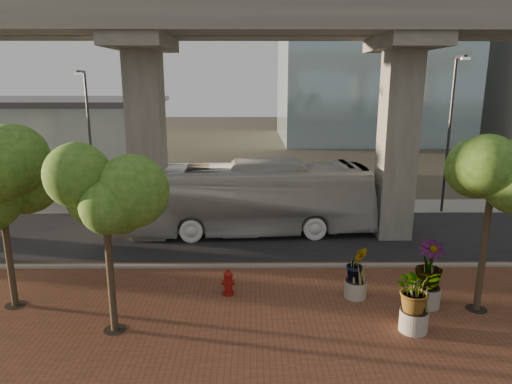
{
  "coord_description": "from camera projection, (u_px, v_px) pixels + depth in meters",
  "views": [
    {
      "loc": [
        -1.01,
        -19.76,
        7.62
      ],
      "look_at": [
        -0.81,
        0.5,
        2.67
      ],
      "focal_mm": 32.0,
      "sensor_mm": 36.0,
      "label": 1
    }
  ],
  "objects": [
    {
      "name": "ground",
      "position": [
        274.0,
        251.0,
        21.01
      ],
      "size": [
        160.0,
        160.0,
        0.0
      ],
      "primitive_type": "plane",
      "color": "#3B362B",
      "rests_on": "ground"
    },
    {
      "name": "brick_plaza",
      "position": [
        287.0,
        350.0,
        13.23
      ],
      "size": [
        70.0,
        13.0,
        0.06
      ],
      "primitive_type": "cube",
      "color": "brown",
      "rests_on": "ground"
    },
    {
      "name": "asphalt_road",
      "position": [
        272.0,
        236.0,
        22.95
      ],
      "size": [
        90.0,
        8.0,
        0.04
      ],
      "primitive_type": "cube",
      "color": "black",
      "rests_on": "ground"
    },
    {
      "name": "curb_strip",
      "position": [
        276.0,
        266.0,
        19.05
      ],
      "size": [
        70.0,
        0.25,
        0.16
      ],
      "primitive_type": "cube",
      "color": "gray",
      "rests_on": "ground"
    },
    {
      "name": "far_sidewalk",
      "position": [
        268.0,
        206.0,
        28.29
      ],
      "size": [
        90.0,
        3.0,
        0.06
      ],
      "primitive_type": "cube",
      "color": "gray",
      "rests_on": "ground"
    },
    {
      "name": "transit_viaduct",
      "position": [
        273.0,
        88.0,
        21.22
      ],
      "size": [
        72.0,
        5.6,
        12.4
      ],
      "color": "gray",
      "rests_on": "ground"
    },
    {
      "name": "station_pavilion",
      "position": [
        9.0,
        139.0,
        35.6
      ],
      "size": [
        23.0,
        13.0,
        6.3
      ],
      "color": "silver",
      "rests_on": "ground"
    },
    {
      "name": "transit_bus",
      "position": [
        243.0,
        199.0,
        23.05
      ],
      "size": [
        13.25,
        3.71,
        3.66
      ],
      "primitive_type": "imported",
      "rotation": [
        0.0,
        0.0,
        1.62
      ],
      "color": "silver",
      "rests_on": "ground"
    },
    {
      "name": "fire_hydrant",
      "position": [
        228.0,
        282.0,
        16.5
      ],
      "size": [
        0.48,
        0.43,
        0.96
      ],
      "color": "maroon",
      "rests_on": "ground"
    },
    {
      "name": "planter_front",
      "position": [
        416.0,
        292.0,
        13.89
      ],
      "size": [
        1.92,
        1.92,
        2.12
      ],
      "color": "#A6A196",
      "rests_on": "ground"
    },
    {
      "name": "planter_right",
      "position": [
        429.0,
        268.0,
        15.41
      ],
      "size": [
        2.19,
        2.19,
        2.34
      ],
      "color": "#ABA59A",
      "rests_on": "ground"
    },
    {
      "name": "planter_left",
      "position": [
        357.0,
        266.0,
        16.12
      ],
      "size": [
        1.76,
        1.76,
        1.94
      ],
      "color": "gray",
      "rests_on": "ground"
    },
    {
      "name": "street_tree_near_west",
      "position": [
        104.0,
        200.0,
        13.24
      ],
      "size": [
        3.24,
        3.24,
        5.7
      ],
      "color": "#493B2A",
      "rests_on": "ground"
    },
    {
      "name": "street_tree_near_east",
      "position": [
        495.0,
        164.0,
        14.32
      ],
      "size": [
        3.82,
        3.82,
        6.79
      ],
      "color": "#493B2A",
      "rests_on": "ground"
    },
    {
      "name": "streetlamp_west",
      "position": [
        89.0,
        132.0,
        26.17
      ],
      "size": [
        0.4,
        1.18,
        8.13
      ],
      "color": "#2F2F34",
      "rests_on": "ground"
    },
    {
      "name": "streetlamp_east",
      "position": [
        451.0,
        125.0,
        25.84
      ],
      "size": [
        0.44,
        1.29,
        8.92
      ],
      "color": "#2C2D31",
      "rests_on": "ground"
    }
  ]
}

